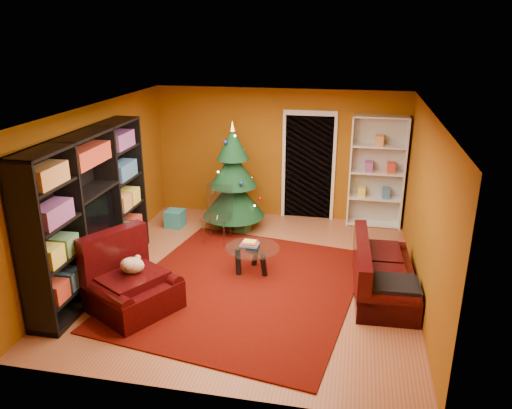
% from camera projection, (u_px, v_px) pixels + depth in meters
% --- Properties ---
extents(floor, '(5.00, 5.50, 0.05)m').
position_uv_depth(floor, '(251.00, 277.00, 7.91)').
color(floor, brown).
rests_on(floor, ground).
extents(ceiling, '(5.00, 5.50, 0.05)m').
position_uv_depth(ceiling, '(250.00, 109.00, 7.02)').
color(ceiling, silver).
rests_on(ceiling, wall_back).
extents(wall_back, '(5.00, 0.05, 2.60)m').
position_uv_depth(wall_back, '(279.00, 154.00, 10.03)').
color(wall_back, '#8C4F0D').
rests_on(wall_back, ground).
extents(wall_left, '(0.05, 5.50, 2.60)m').
position_uv_depth(wall_left, '(96.00, 187.00, 7.93)').
color(wall_left, '#8C4F0D').
rests_on(wall_left, ground).
extents(wall_right, '(0.05, 5.50, 2.60)m').
position_uv_depth(wall_right, '(427.00, 209.00, 6.99)').
color(wall_right, '#8C4F0D').
rests_on(wall_right, ground).
extents(doorway, '(1.06, 0.60, 2.16)m').
position_uv_depth(doorway, '(308.00, 168.00, 9.96)').
color(doorway, black).
rests_on(doorway, floor).
extents(rug, '(3.78, 4.23, 0.02)m').
position_uv_depth(rug, '(242.00, 287.00, 7.52)').
color(rug, '#510B04').
rests_on(rug, floor).
extents(media_unit, '(0.51, 3.02, 2.31)m').
position_uv_depth(media_unit, '(90.00, 211.00, 7.33)').
color(media_unit, black).
rests_on(media_unit, floor).
extents(christmas_tree, '(1.25, 1.25, 2.12)m').
position_uv_depth(christmas_tree, '(233.00, 177.00, 9.41)').
color(christmas_tree, black).
rests_on(christmas_tree, floor).
extents(gift_box_teal, '(0.35, 0.35, 0.33)m').
position_uv_depth(gift_box_teal, '(175.00, 218.00, 9.77)').
color(gift_box_teal, teal).
rests_on(gift_box_teal, floor).
extents(gift_box_green, '(0.29, 0.29, 0.24)m').
position_uv_depth(gift_box_green, '(243.00, 226.00, 9.53)').
color(gift_box_green, '#265F2E').
rests_on(gift_box_green, floor).
extents(gift_box_red, '(0.25, 0.25, 0.20)m').
position_uv_depth(gift_box_red, '(225.00, 216.00, 10.12)').
color(gift_box_red, maroon).
rests_on(gift_box_red, floor).
extents(white_bookshelf, '(1.03, 0.38, 2.22)m').
position_uv_depth(white_bookshelf, '(377.00, 172.00, 9.55)').
color(white_bookshelf, white).
rests_on(white_bookshelf, floor).
extents(armchair, '(1.52, 1.52, 0.87)m').
position_uv_depth(armchair, '(133.00, 282.00, 6.80)').
color(armchair, black).
rests_on(armchair, rug).
extents(dog, '(0.46, 0.50, 0.28)m').
position_uv_depth(dog, '(132.00, 265.00, 6.79)').
color(dog, beige).
rests_on(dog, armchair).
extents(sofa, '(0.91, 1.88, 0.80)m').
position_uv_depth(sofa, '(384.00, 268.00, 7.26)').
color(sofa, black).
rests_on(sofa, rug).
extents(coffee_table, '(0.89, 0.89, 0.54)m').
position_uv_depth(coffee_table, '(252.00, 260.00, 7.91)').
color(coffee_table, gray).
rests_on(coffee_table, rug).
extents(acrylic_chair, '(0.50, 0.54, 0.94)m').
position_uv_depth(acrylic_chair, '(217.00, 218.00, 8.98)').
color(acrylic_chair, '#66605B').
rests_on(acrylic_chair, rug).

